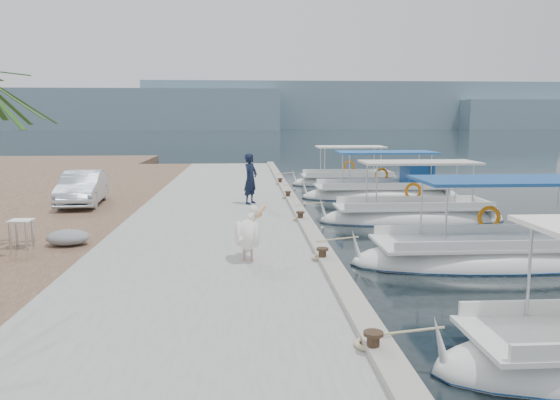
{
  "coord_description": "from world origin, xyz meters",
  "views": [
    {
      "loc": [
        -2.11,
        -15.62,
        3.75
      ],
      "look_at": [
        -1.0,
        1.54,
        1.2
      ],
      "focal_mm": 35.0,
      "sensor_mm": 36.0,
      "label": 1
    }
  ],
  "objects_px": {
    "pelican": "(248,233)",
    "fisherman": "(251,179)",
    "parked_car": "(83,188)",
    "fishing_caique_d": "(383,194)",
    "fishing_caique_e": "(347,183)",
    "fishing_caique_b": "(496,258)",
    "fishing_caique_c": "(413,218)"
  },
  "relations": [
    {
      "from": "pelican",
      "to": "fisherman",
      "type": "xyz_separation_m",
      "value": [
        0.15,
        8.54,
        0.34
      ]
    },
    {
      "from": "pelican",
      "to": "parked_car",
      "type": "height_order",
      "value": "parked_car"
    },
    {
      "from": "fishing_caique_d",
      "to": "fisherman",
      "type": "relative_size",
      "value": 3.95
    },
    {
      "from": "fishing_caique_d",
      "to": "fishing_caique_e",
      "type": "distance_m",
      "value": 5.34
    },
    {
      "from": "fishing_caique_b",
      "to": "fishing_caique_d",
      "type": "relative_size",
      "value": 1.01
    },
    {
      "from": "fishing_caique_e",
      "to": "fishing_caique_d",
      "type": "bearing_deg",
      "value": -81.72
    },
    {
      "from": "fishing_caique_c",
      "to": "fishing_caique_e",
      "type": "bearing_deg",
      "value": 91.49
    },
    {
      "from": "fishing_caique_e",
      "to": "fishing_caique_b",
      "type": "bearing_deg",
      "value": -87.71
    },
    {
      "from": "fisherman",
      "to": "fishing_caique_b",
      "type": "bearing_deg",
      "value": -107.72
    },
    {
      "from": "fisherman",
      "to": "parked_car",
      "type": "bearing_deg",
      "value": 119.84
    },
    {
      "from": "parked_car",
      "to": "fishing_caique_d",
      "type": "bearing_deg",
      "value": 14.55
    },
    {
      "from": "fishing_caique_d",
      "to": "fisherman",
      "type": "bearing_deg",
      "value": -143.55
    },
    {
      "from": "fisherman",
      "to": "parked_car",
      "type": "height_order",
      "value": "fisherman"
    },
    {
      "from": "fishing_caique_c",
      "to": "fisherman",
      "type": "height_order",
      "value": "fisherman"
    },
    {
      "from": "fishing_caique_e",
      "to": "parked_car",
      "type": "bearing_deg",
      "value": -140.75
    },
    {
      "from": "fishing_caique_e",
      "to": "fisherman",
      "type": "bearing_deg",
      "value": -119.49
    },
    {
      "from": "fishing_caique_d",
      "to": "pelican",
      "type": "xyz_separation_m",
      "value": [
        -6.6,
        -13.31,
        0.95
      ]
    },
    {
      "from": "fishing_caique_b",
      "to": "fisherman",
      "type": "relative_size",
      "value": 3.99
    },
    {
      "from": "fishing_caique_b",
      "to": "pelican",
      "type": "bearing_deg",
      "value": -169.6
    },
    {
      "from": "fishing_caique_d",
      "to": "parked_car",
      "type": "relative_size",
      "value": 1.96
    },
    {
      "from": "fishing_caique_b",
      "to": "fishing_caique_c",
      "type": "distance_m",
      "value": 5.95
    },
    {
      "from": "fishing_caique_c",
      "to": "fishing_caique_b",
      "type": "bearing_deg",
      "value": -86.16
    },
    {
      "from": "fishing_caique_d",
      "to": "fishing_caique_e",
      "type": "xyz_separation_m",
      "value": [
        -0.77,
        5.28,
        -0.06
      ]
    },
    {
      "from": "fishing_caique_e",
      "to": "parked_car",
      "type": "relative_size",
      "value": 1.62
    },
    {
      "from": "fishing_caique_d",
      "to": "fisherman",
      "type": "distance_m",
      "value": 8.12
    },
    {
      "from": "fishing_caique_c",
      "to": "fishing_caique_d",
      "type": "bearing_deg",
      "value": 85.64
    },
    {
      "from": "fishing_caique_b",
      "to": "parked_car",
      "type": "bearing_deg",
      "value": 149.57
    },
    {
      "from": "fishing_caique_b",
      "to": "pelican",
      "type": "height_order",
      "value": "fishing_caique_b"
    },
    {
      "from": "fishing_caique_b",
      "to": "fishing_caique_e",
      "type": "relative_size",
      "value": 1.22
    },
    {
      "from": "fishing_caique_c",
      "to": "pelican",
      "type": "distance_m",
      "value": 9.46
    },
    {
      "from": "fishing_caique_b",
      "to": "parked_car",
      "type": "xyz_separation_m",
      "value": [
        -12.79,
        7.51,
        1.02
      ]
    },
    {
      "from": "fishing_caique_e",
      "to": "pelican",
      "type": "height_order",
      "value": "fishing_caique_e"
    }
  ]
}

